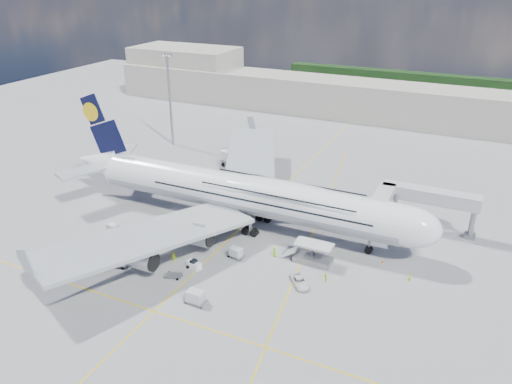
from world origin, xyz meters
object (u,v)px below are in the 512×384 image
at_px(crew_tug, 174,257).
at_px(catering_truck_outer, 233,161).
at_px(jet_bridge, 411,200).
at_px(baggage_tug, 194,265).
at_px(dolly_nose_far, 195,297).
at_px(service_van, 300,281).
at_px(crew_loader, 325,278).
at_px(crew_wing, 104,253).
at_px(dolly_back, 113,228).
at_px(catering_truck_inner, 243,168).
at_px(light_mast, 170,99).
at_px(cone_wing_right_outer, 105,271).
at_px(crew_nose, 410,278).
at_px(dolly_row_a, 118,264).
at_px(dolly_row_b, 154,262).
at_px(cone_wing_left_inner, 247,191).
at_px(airliner, 244,194).
at_px(dolly_nose_near, 236,253).
at_px(cone_tail, 143,188).
at_px(cone_nose, 383,261).
at_px(crew_van, 274,251).
at_px(cone_wing_left_outer, 260,164).
at_px(cone_wing_right_inner, 162,247).
at_px(dolly_row_c, 173,275).
at_px(cargo_loader, 312,256).

bearing_deg(crew_tug, catering_truck_outer, 91.81).
bearing_deg(jet_bridge, baggage_tug, -136.93).
relative_size(jet_bridge, dolly_nose_far, 5.44).
height_order(baggage_tug, catering_truck_outer, catering_truck_outer).
height_order(service_van, crew_loader, crew_loader).
bearing_deg(crew_wing, dolly_back, 55.85).
xyz_separation_m(catering_truck_inner, crew_loader, (32.11, -34.56, -1.12)).
xyz_separation_m(crew_loader, crew_wing, (-37.60, -9.12, 0.07)).
height_order(light_mast, service_van, light_mast).
height_order(baggage_tug, cone_wing_right_outer, baggage_tug).
relative_size(crew_nose, crew_tug, 0.93).
height_order(dolly_row_a, crew_nose, crew_nose).
bearing_deg(dolly_row_b, dolly_row_a, -150.26).
relative_size(dolly_back, crew_tug, 1.58).
bearing_deg(dolly_row_a, baggage_tug, 7.41).
relative_size(dolly_back, cone_wing_left_inner, 4.52).
bearing_deg(service_van, dolly_back, 138.22).
height_order(dolly_row_a, dolly_row_b, dolly_row_a).
bearing_deg(airliner, crew_loader, -30.40).
relative_size(dolly_row_b, catering_truck_inner, 0.39).
height_order(dolly_nose_near, crew_nose, dolly_nose_near).
xyz_separation_m(airliner, dolly_nose_near, (3.93, -11.45, -5.87)).
xyz_separation_m(dolly_row_b, cone_tail, (-20.91, 24.95, -0.05)).
distance_m(cone_nose, cone_tail, 57.11).
bearing_deg(cone_wing_right_outer, dolly_back, 124.02).
height_order(dolly_row_b, cone_nose, cone_nose).
height_order(service_van, crew_tug, crew_tug).
bearing_deg(crew_van, cone_wing_left_outer, -17.14).
distance_m(catering_truck_inner, crew_tug, 40.33).
relative_size(catering_truck_outer, crew_van, 4.04).
distance_m(baggage_tug, catering_truck_inner, 41.51).
xyz_separation_m(dolly_nose_near, crew_van, (5.95, 3.27, -0.04)).
bearing_deg(cone_wing_left_outer, light_mast, 171.72).
bearing_deg(cone_wing_right_inner, baggage_tug, -19.22).
bearing_deg(dolly_row_a, catering_truck_inner, 73.88).
bearing_deg(dolly_row_a, dolly_nose_near, 18.47).
relative_size(dolly_back, catering_truck_inner, 0.40).
height_order(crew_van, cone_wing_left_outer, crew_van).
relative_size(airliner, cone_wing_left_inner, 125.41).
xyz_separation_m(light_mast, dolly_nose_far, (44.63, -60.69, -12.04)).
relative_size(airliner, light_mast, 3.10).
bearing_deg(crew_wing, crew_tug, -47.00).
height_order(dolly_row_c, dolly_back, dolly_back).
height_order(jet_bridge, crew_van, jet_bridge).
relative_size(crew_tug, cone_wing_right_outer, 3.41).
xyz_separation_m(dolly_row_a, dolly_row_b, (5.17, 3.08, -0.06)).
distance_m(cargo_loader, light_mast, 71.72).
xyz_separation_m(crew_loader, cone_wing_left_inner, (-26.96, 26.43, -0.52)).
height_order(jet_bridge, baggage_tug, jet_bridge).
bearing_deg(light_mast, cargo_loader, -36.54).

